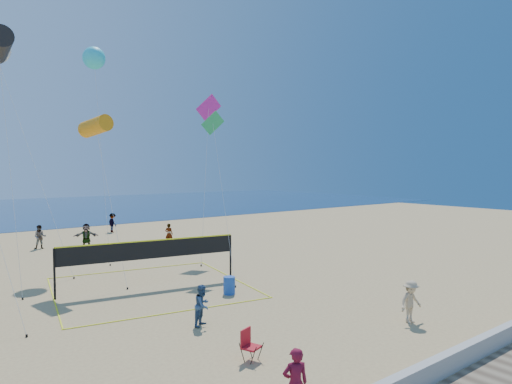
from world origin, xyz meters
TOP-DOWN VIEW (x-y plane):
  - ground at (0.00, 0.00)m, footprint 120.00×120.00m
  - woman at (-0.56, -2.10)m, footprint 0.75×0.63m
  - bystander_a at (1.10, 4.83)m, footprint 0.95×0.89m
  - bystander_b at (7.60, 0.19)m, footprint 1.11×0.70m
  - far_person_1 at (2.87, 24.14)m, footprint 1.81×1.24m
  - far_person_2 at (8.52, 22.09)m, footprint 0.70×0.72m
  - far_person_3 at (0.18, 26.28)m, footprint 1.04×0.93m
  - far_person_4 at (7.59, 31.56)m, footprint 0.80×1.22m
  - camp_chair at (0.59, 1.24)m, footprint 0.66×0.77m
  - trash_barrel at (4.33, 7.75)m, footprint 0.61×0.61m
  - volleyball_net at (1.90, 11.11)m, footprint 10.33×10.21m
  - kite_2 at (0.52, 14.70)m, footprint 1.35×4.37m
  - kite_4 at (6.90, 13.01)m, footprint 2.53×4.98m
  - kite_5 at (9.33, 17.54)m, footprint 4.02×4.07m
  - kite_7 at (2.38, 20.30)m, footprint 1.50×3.70m

SIDE VIEW (x-z plane):
  - ground at x=0.00m, z-range 0.00..0.00m
  - trash_barrel at x=4.33m, z-range 0.00..0.83m
  - camp_chair at x=0.59m, z-range 0.01..1.09m
  - bystander_a at x=1.10m, z-range 0.00..1.56m
  - bystander_b at x=7.60m, z-range 0.00..1.63m
  - far_person_2 at x=8.52m, z-range 0.00..1.66m
  - woman at x=-0.56m, z-range 0.00..1.74m
  - far_person_3 at x=0.18m, z-range 0.00..1.76m
  - far_person_4 at x=7.59m, z-range 0.00..1.77m
  - far_person_1 at x=2.87m, z-range 0.00..1.88m
  - volleyball_net at x=1.90m, z-range 0.44..2.83m
  - kite_4 at x=6.90m, z-range 3.37..12.74m
  - kite_2 at x=0.52m, z-range 3.79..12.54m
  - kite_5 at x=9.33m, z-range 4.17..15.33m
  - kite_7 at x=2.38m, z-range 6.17..19.98m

